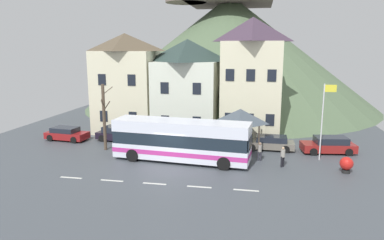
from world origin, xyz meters
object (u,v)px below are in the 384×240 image
Objects in this scene: transit_bus at (181,141)px; harbour_buoy at (346,164)px; pedestrian_01 at (260,150)px; townhouse_01 at (188,86)px; flagpole at (324,116)px; parked_car_00 at (118,134)px; bus_shelter at (240,116)px; townhouse_02 at (251,77)px; parked_car_02 at (329,145)px; pedestrian_00 at (283,156)px; bare_tree_00 at (104,116)px; townhouse_00 at (126,83)px; parked_car_01 at (67,134)px; public_bench at (227,138)px; hilltop_castle at (229,49)px; parked_car_03 at (270,143)px.

transit_bus is 12.25m from harbour_buoy.
harbour_buoy is (6.10, -1.73, -0.20)m from pedestrian_01.
townhouse_01 reaches higher than flagpole.
bus_shelter is at bearing 3.45° from parked_car_00.
bus_shelter reaches higher than parked_car_00.
parked_car_02 is at bearing -38.66° from townhouse_02.
parked_car_02 is at bearing 26.23° from transit_bus.
bus_shelter reaches higher than pedestrian_00.
transit_bus is at bearing -116.87° from townhouse_02.
transit_bus is at bearing -14.25° from bare_tree_00.
parked_car_01 is (-4.42, -4.87, -4.53)m from townhouse_00.
parked_car_00 is at bearing -9.60° from parked_car_02.
parked_car_00 is at bearing 171.62° from flagpole.
townhouse_02 is at bearing 105.31° from pedestrian_00.
parked_car_01 is at bearing -132.25° from townhouse_00.
townhouse_02 is at bearing 83.21° from bus_shelter.
pedestrian_00 is at bearing -49.45° from bus_shelter.
parked_car_00 is at bearing -174.31° from public_bench.
hilltop_castle is at bearing 93.21° from transit_bus.
hilltop_castle is at bearing 110.47° from harbour_buoy.
pedestrian_01 is 6.35m from harbour_buoy.
public_bench is at bearing 22.15° from bare_tree_00.
harbour_buoy is at bearing 136.26° from parked_car_03.
bare_tree_00 reaches higher than parked_car_00.
townhouse_01 reaches higher than parked_car_02.
bare_tree_00 is at bearing -146.49° from townhouse_02.
bus_shelter is 0.60× the size of flagpole.
townhouse_00 is 0.94× the size of transit_bus.
parked_car_02 is 19.47m from bare_tree_00.
transit_bus is 2.62× the size of parked_car_01.
transit_bus is 12.77m from parked_car_02.
hilltop_castle is at bearing 110.06° from flagpole.
bus_shelter is at bearing -58.00° from public_bench.
townhouse_00 is 16.75m from pedestrian_01.
bus_shelter is 3.48m from public_bench.
townhouse_02 reaches higher than townhouse_00.
public_bench is at bearing -116.62° from townhouse_02.
flagpole is (4.81, 1.16, 2.73)m from pedestrian_01.
harbour_buoy is at bearing 85.30° from parked_car_02.
public_bench is at bearing -15.78° from townhouse_00.
parked_car_00 is 2.54× the size of public_bench.
bare_tree_00 is at bearing 11.75° from parked_car_03.
townhouse_01 reaches higher than pedestrian_00.
bus_shelter is 3.97m from pedestrian_01.
townhouse_01 is at bearing 179.76° from townhouse_02.
public_bench is 0.29× the size of flagpole.
pedestrian_01 is (14.07, -8.01, -4.29)m from townhouse_00.
transit_bus reaches higher than harbour_buoy.
townhouse_01 is 2.23× the size of parked_car_03.
parked_car_00 is 13.97m from pedestrian_01.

